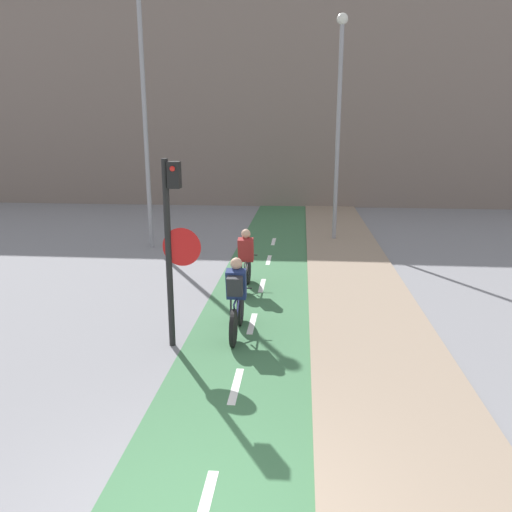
# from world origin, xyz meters

# --- Properties ---
(building_row_background) EXTENTS (60.00, 5.20, 10.49)m
(building_row_background) POSITION_xyz_m (0.00, 23.71, 5.25)
(building_row_background) COLOR slate
(building_row_background) RESTS_ON ground_plane
(traffic_light_pole) EXTENTS (0.67, 0.25, 3.32)m
(traffic_light_pole) POSITION_xyz_m (-1.26, 4.40, 2.05)
(traffic_light_pole) COLOR black
(traffic_light_pole) RESTS_ON ground_plane
(street_lamp_far) EXTENTS (0.36, 0.36, 8.11)m
(street_lamp_far) POSITION_xyz_m (-3.98, 11.91, 4.85)
(street_lamp_far) COLOR gray
(street_lamp_far) RESTS_ON ground_plane
(street_lamp_sidewalk) EXTENTS (0.36, 0.36, 7.36)m
(street_lamp_sidewalk) POSITION_xyz_m (2.10, 13.61, 4.45)
(street_lamp_sidewalk) COLOR gray
(street_lamp_sidewalk) RESTS_ON ground_plane
(cyclist_near) EXTENTS (0.46, 1.70, 1.52)m
(cyclist_near) POSITION_xyz_m (-0.23, 4.92, 0.72)
(cyclist_near) COLOR black
(cyclist_near) RESTS_ON ground_plane
(cyclist_far) EXTENTS (0.46, 1.64, 1.50)m
(cyclist_far) POSITION_xyz_m (-0.36, 7.69, 0.67)
(cyclist_far) COLOR black
(cyclist_far) RESTS_ON ground_plane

